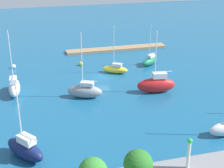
{
  "coord_description": "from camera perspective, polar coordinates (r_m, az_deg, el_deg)",
  "views": [
    {
      "loc": [
        13.38,
        57.7,
        23.78
      ],
      "look_at": [
        0.0,
        7.17,
        1.5
      ],
      "focal_mm": 53.23,
      "sensor_mm": 36.0,
      "label": 1
    }
  ],
  "objects": [
    {
      "name": "mooring_buoy_yellow",
      "position": [
        70.05,
        -5.37,
        3.5
      ],
      "size": [
        0.84,
        0.84,
        0.84
      ],
      "primitive_type": "sphere",
      "color": "yellow",
      "rests_on": "water"
    },
    {
      "name": "sailboat_yellow_far_south",
      "position": [
        65.51,
        0.55,
        2.6
      ],
      "size": [
        5.22,
        3.94,
        9.56
      ],
      "rotation": [
        0.0,
        0.0,
        5.76
      ],
      "color": "yellow",
      "rests_on": "water"
    },
    {
      "name": "sailboat_navy_outer_mooring",
      "position": [
        41.39,
        -14.72,
        -10.69
      ],
      "size": [
        5.26,
        6.01,
        9.67
      ],
      "rotation": [
        0.0,
        0.0,
        5.36
      ],
      "color": "#141E4C",
      "rests_on": "water"
    },
    {
      "name": "sailboat_red_near_pier",
      "position": [
        57.24,
        7.61,
        -0.06
      ],
      "size": [
        6.84,
        2.99,
        10.75
      ],
      "rotation": [
        0.0,
        0.0,
        6.14
      ],
      "color": "red",
      "rests_on": "water"
    },
    {
      "name": "sailboat_gray_inner_mooring",
      "position": [
        55.13,
        -4.7,
        -1.16
      ],
      "size": [
        6.18,
        4.13,
        11.05
      ],
      "rotation": [
        0.0,
        0.0,
        5.89
      ],
      "color": "gray",
      "rests_on": "water"
    },
    {
      "name": "park_tree_midwest",
      "position": [
        31.86,
        4.51,
        -13.59
      ],
      "size": [
        2.79,
        2.79,
        5.02
      ],
      "color": "brown",
      "rests_on": "shoreline_park"
    },
    {
      "name": "sailboat_green_mid_basin",
      "position": [
        70.39,
        6.54,
        3.99
      ],
      "size": [
        4.85,
        4.06,
        8.84
      ],
      "rotation": [
        0.0,
        0.0,
        0.6
      ],
      "color": "#19724C",
      "rests_on": "water"
    },
    {
      "name": "pier_dock",
      "position": [
        80.44,
        0.8,
        6.08
      ],
      "size": [
        24.28,
        2.83,
        0.52
      ],
      "primitive_type": "cube",
      "color": "#997A56",
      "rests_on": "ground"
    },
    {
      "name": "mooring_buoy_white",
      "position": [
        71.14,
        -16.53,
        2.92
      ],
      "size": [
        0.82,
        0.82,
        0.82
      ],
      "primitive_type": "sphere",
      "color": "white",
      "rests_on": "water"
    },
    {
      "name": "harbor_beacon",
      "position": [
        36.87,
        13.07,
        -11.18
      ],
      "size": [
        0.56,
        0.56,
        3.73
      ],
      "color": "silver",
      "rests_on": "breakwater"
    },
    {
      "name": "water",
      "position": [
        63.83,
        -1.65,
        1.2
      ],
      "size": [
        160.0,
        160.0,
        0.0
      ],
      "primitive_type": "plane",
      "color": "#19567F",
      "rests_on": "ground"
    },
    {
      "name": "sailboat_white_by_breakwater",
      "position": [
        58.48,
        -16.43,
        -0.48
      ],
      "size": [
        1.95,
        6.07,
        11.03
      ],
      "rotation": [
        0.0,
        0.0,
        4.7
      ],
      "color": "white",
      "rests_on": "water"
    }
  ]
}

